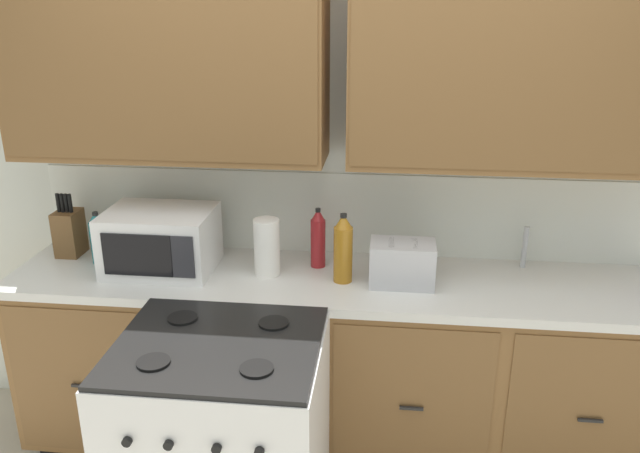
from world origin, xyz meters
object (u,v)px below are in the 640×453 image
at_px(microwave, 161,240).
at_px(bottle_teal, 98,238).
at_px(stove_range, 224,449).
at_px(paper_towel_roll, 267,247).
at_px(bottle_red, 318,238).
at_px(knife_block, 69,232).
at_px(bottle_amber, 343,249).
at_px(toaster, 402,263).

xyz_separation_m(microwave, bottle_teal, (-0.32, 0.04, -0.02)).
distance_m(stove_range, paper_towel_roll, 0.87).
height_order(paper_towel_roll, bottle_red, bottle_red).
relative_size(microwave, knife_block, 1.55).
height_order(stove_range, bottle_red, bottle_red).
bearing_deg(bottle_amber, stove_range, -124.58).
bearing_deg(microwave, knife_block, 166.37).
distance_m(stove_range, toaster, 1.06).
relative_size(stove_range, knife_block, 3.06).
bearing_deg(bottle_amber, paper_towel_roll, 173.67).
xyz_separation_m(paper_towel_roll, bottle_amber, (0.34, -0.04, 0.02)).
bearing_deg(bottle_amber, microwave, 177.31).
bearing_deg(toaster, bottle_red, 158.80).
height_order(microwave, bottle_red, bottle_red).
distance_m(knife_block, paper_towel_roll, 1.00).
distance_m(bottle_amber, bottle_teal, 1.16).
xyz_separation_m(microwave, bottle_red, (0.71, 0.11, -0.00)).
distance_m(microwave, bottle_red, 0.72).
distance_m(toaster, bottle_amber, 0.26).
height_order(stove_range, bottle_amber, bottle_amber).
distance_m(stove_range, bottle_teal, 1.16).
height_order(toaster, bottle_red, bottle_red).
height_order(stove_range, microwave, microwave).
distance_m(bottle_amber, bottle_red, 0.20).
bearing_deg(stove_range, bottle_red, 69.27).
bearing_deg(stove_range, knife_block, 140.80).
relative_size(stove_range, microwave, 1.98).
xyz_separation_m(stove_range, knife_block, (-0.93, 0.76, 0.58)).
bearing_deg(bottle_red, knife_block, 179.60).
bearing_deg(paper_towel_roll, stove_range, -95.91).
bearing_deg(knife_block, bottle_red, -0.40).
height_order(stove_range, paper_towel_roll, paper_towel_roll).
bearing_deg(bottle_teal, paper_towel_roll, -2.93).
bearing_deg(bottle_red, bottle_teal, -175.95).
relative_size(toaster, knife_block, 0.90).
xyz_separation_m(stove_range, paper_towel_roll, (0.07, 0.63, 0.59)).
distance_m(paper_towel_roll, bottle_red, 0.25).
relative_size(microwave, bottle_red, 1.70).
bearing_deg(stove_range, paper_towel_roll, 84.09).
relative_size(microwave, bottle_amber, 1.53).
xyz_separation_m(toaster, paper_towel_roll, (-0.60, 0.04, 0.03)).
bearing_deg(paper_towel_roll, bottle_teal, 177.07).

